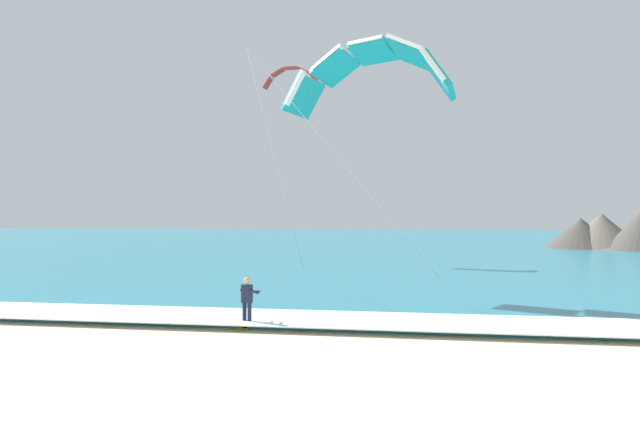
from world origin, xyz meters
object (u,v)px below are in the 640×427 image
at_px(kite_primary, 368,69).
at_px(kitesurfer, 247,300).
at_px(surfboard, 247,327).
at_px(kite_distant, 291,75).

bearing_deg(kite_primary, kitesurfer, -117.15).
relative_size(surfboard, kite_primary, 0.14).
distance_m(kitesurfer, kite_primary, 12.16).
xyz_separation_m(surfboard, kitesurfer, (0.01, 0.02, 0.91)).
bearing_deg(surfboard, kitesurfer, 72.18).
distance_m(surfboard, kite_primary, 12.89).
bearing_deg(surfboard, kite_distant, 98.56).
height_order(surfboard, kite_primary, kite_primary).
bearing_deg(kite_distant, surfboard, -81.44).
xyz_separation_m(kite_primary, kite_distant, (-7.49, 19.12, 4.71)).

